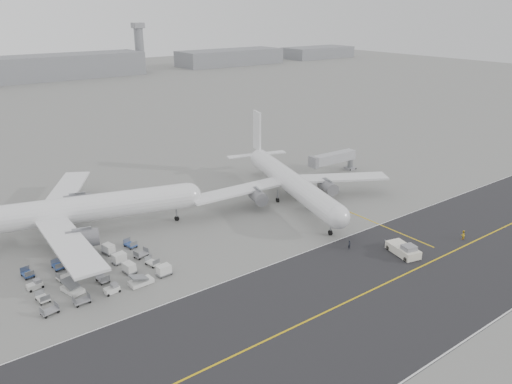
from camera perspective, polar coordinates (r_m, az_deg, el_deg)
ground at (r=86.84m, az=-0.19°, el=-8.12°), size 700.00×700.00×0.00m
taxiway at (r=78.36m, az=10.90°, el=-11.97°), size 220.00×59.00×0.03m
horizon_buildings at (r=332.61m, az=-23.83°, el=11.61°), size 520.00×28.00×28.00m
control_tower at (r=358.09m, az=-13.18°, el=15.92°), size 7.00×7.00×31.25m
airliner_a at (r=100.80m, az=-20.96°, el=-2.06°), size 51.62×50.53×18.25m
airliner_b at (r=112.00m, az=3.88°, el=1.27°), size 46.09×47.08×16.66m
pushback_tug at (r=92.91m, az=16.53°, el=-6.35°), size 4.39×8.46×2.38m
jet_bridge at (r=132.53m, az=8.83°, el=3.75°), size 15.11×3.29×5.69m
gse_cluster at (r=86.91m, az=-17.68°, el=-9.17°), size 28.41×24.13×1.87m
stray_dolly at (r=108.88m, az=7.00°, el=-2.13°), size 2.56×2.84×1.49m
ground_crew_a at (r=92.75m, az=10.63°, el=-5.94°), size 0.73×0.60×1.71m
ground_crew_b at (r=102.58m, az=22.57°, el=-4.56°), size 1.01×0.87×1.80m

